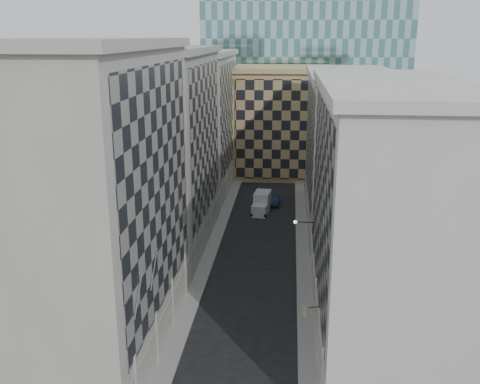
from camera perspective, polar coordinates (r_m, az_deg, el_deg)
The scene contains 14 objects.
sidewalk_west at distance 61.49m, azimuth -3.17°, elevation -6.45°, with size 1.50×100.00×0.15m, color gray.
sidewalk_east at distance 60.90m, azimuth 6.72°, elevation -6.78°, with size 1.50×100.00×0.15m, color gray.
bldg_left_a at distance 41.49m, azimuth -15.06°, elevation -1.11°, with size 10.80×22.80×23.70m.
bldg_left_b at distance 62.02m, azimuth -8.09°, elevation 4.51°, with size 10.80×22.80×22.70m.
bldg_left_c at distance 83.31m, azimuth -4.60°, elevation 7.28°, with size 10.80×22.80×21.70m.
bldg_right_a at distance 43.84m, azimuth 14.90°, elevation -2.23°, with size 10.80×26.80×20.70m.
bldg_right_b at distance 69.85m, azimuth 11.45°, elevation 4.44°, with size 10.80×28.80×19.70m.
tan_block at distance 95.04m, azimuth 4.51°, elevation 7.56°, with size 16.80×14.80×18.80m.
church_tower at distance 108.13m, azimuth 3.76°, elevation 17.94°, with size 7.20×7.20×51.50m.
flagpoles_left at distance 36.94m, azimuth -9.93°, elevation -9.36°, with size 0.10×6.33×2.33m.
bracket_lamp at distance 53.06m, azimuth 6.11°, elevation -3.20°, with size 1.98×0.36×0.36m.
box_truck at distance 74.91m, azimuth 2.32°, elevation -1.27°, with size 2.63×5.31×2.80m.
dark_car at distance 78.46m, azimuth 3.75°, elevation -0.93°, with size 1.31×3.76×1.24m, color #0E1B35.
shop_sign at distance 41.67m, azimuth 6.98°, elevation -12.52°, with size 1.26×0.70×0.80m.
Camera 1 is at (3.45, -26.03, 23.87)m, focal length 40.00 mm.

